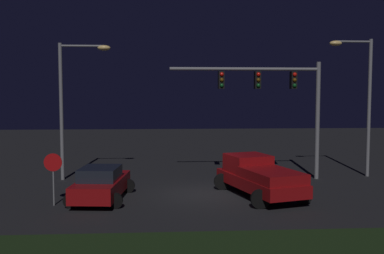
{
  "coord_description": "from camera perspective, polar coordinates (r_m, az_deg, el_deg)",
  "views": [
    {
      "loc": [
        -1.74,
        -20.41,
        4.68
      ],
      "look_at": [
        -0.34,
        1.6,
        3.07
      ],
      "focal_mm": 40.9,
      "sensor_mm": 36.0,
      "label": 1
    }
  ],
  "objects": [
    {
      "name": "stop_sign",
      "position": [
        19.42,
        -17.66,
        -5.25
      ],
      "size": [
        0.76,
        0.08,
        2.23
      ],
      "color": "slate",
      "rests_on": "ground_plane"
    },
    {
      "name": "street_lamp_right",
      "position": [
        26.74,
        21.18,
        4.49
      ],
      "size": [
        2.49,
        0.44,
        7.84
      ],
      "color": "slate",
      "rests_on": "ground_plane"
    },
    {
      "name": "pickup_truck",
      "position": [
        20.64,
        8.58,
        -6.14
      ],
      "size": [
        3.87,
        5.74,
        1.8
      ],
      "rotation": [
        0.0,
        0.0,
        1.85
      ],
      "color": "maroon",
      "rests_on": "ground_plane"
    },
    {
      "name": "traffic_signal_gantry",
      "position": [
        24.48,
        10.73,
        4.62
      ],
      "size": [
        8.32,
        0.56,
        6.5
      ],
      "color": "slate",
      "rests_on": "ground_plane"
    },
    {
      "name": "car_sedan",
      "position": [
        20.05,
        -11.75,
        -7.24
      ],
      "size": [
        2.77,
        4.56,
        1.51
      ],
      "rotation": [
        0.0,
        0.0,
        1.47
      ],
      "color": "maroon",
      "rests_on": "ground_plane"
    },
    {
      "name": "ground_plane",
      "position": [
        21.01,
        1.22,
        -8.69
      ],
      "size": [
        80.0,
        80.0,
        0.0
      ],
      "primitive_type": "plane",
      "color": "black"
    },
    {
      "name": "street_lamp_left",
      "position": [
        24.86,
        -15.35,
        4.3
      ],
      "size": [
        2.81,
        0.44,
        7.5
      ],
      "color": "slate",
      "rests_on": "ground_plane"
    }
  ]
}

